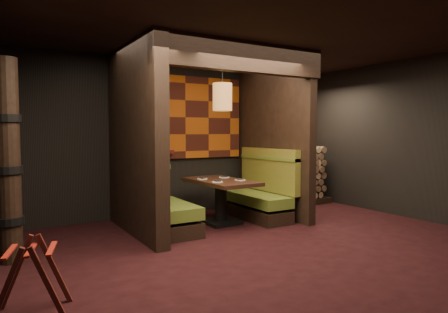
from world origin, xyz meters
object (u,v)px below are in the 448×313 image
(pendant_lamp, at_px, (222,97))
(luggage_rack, at_px, (32,275))
(firewood_stack, at_px, (291,176))
(booth_bench_left, at_px, (160,205))
(totem_column, at_px, (8,162))
(booth_bench_right, at_px, (258,195))
(dining_table, at_px, (221,194))

(pendant_lamp, height_order, luggage_rack, pendant_lamp)
(firewood_stack, bearing_deg, pendant_lamp, -159.00)
(booth_bench_left, bearing_deg, totem_column, -165.25)
(booth_bench_right, xyz_separation_m, dining_table, (-0.84, -0.09, 0.11))
(booth_bench_right, bearing_deg, luggage_rack, -150.73)
(dining_table, height_order, pendant_lamp, pendant_lamp)
(booth_bench_right, bearing_deg, booth_bench_left, 180.00)
(booth_bench_right, bearing_deg, pendant_lamp, -170.45)
(pendant_lamp, relative_size, totem_column, 0.40)
(pendant_lamp, distance_m, luggage_rack, 4.09)
(luggage_rack, bearing_deg, totem_column, 92.80)
(pendant_lamp, bearing_deg, booth_bench_right, 9.55)
(booth_bench_left, relative_size, booth_bench_right, 1.00)
(booth_bench_right, height_order, luggage_rack, booth_bench_right)
(booth_bench_left, height_order, luggage_rack, booth_bench_left)
(booth_bench_right, xyz_separation_m, luggage_rack, (-3.90, -2.19, -0.06))
(totem_column, xyz_separation_m, firewood_stack, (5.33, 1.25, -0.57))
(dining_table, relative_size, pendant_lamp, 1.49)
(dining_table, bearing_deg, booth_bench_left, 175.08)
(firewood_stack, bearing_deg, booth_bench_right, -152.65)
(totem_column, bearing_deg, booth_bench_left, 14.75)
(luggage_rack, relative_size, firewood_stack, 0.41)
(pendant_lamp, xyz_separation_m, luggage_rack, (-3.06, -2.05, -1.78))
(dining_table, bearing_deg, luggage_rack, -145.63)
(booth_bench_left, bearing_deg, firewood_stack, 12.17)
(dining_table, xyz_separation_m, firewood_stack, (2.19, 0.79, 0.11))
(pendant_lamp, distance_m, totem_column, 3.30)
(booth_bench_left, distance_m, dining_table, 1.06)
(pendant_lamp, xyz_separation_m, totem_column, (-3.14, -0.41, -0.93))
(pendant_lamp, bearing_deg, luggage_rack, -146.27)
(booth_bench_right, relative_size, pendant_lamp, 1.67)
(pendant_lamp, bearing_deg, booth_bench_left, 172.39)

